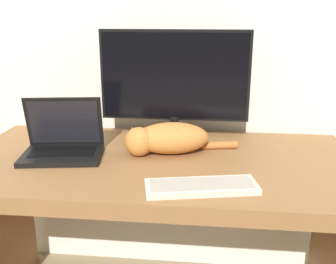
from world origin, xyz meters
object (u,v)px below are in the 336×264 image
external_keyboard (201,187)px  cat (167,138)px  monitor (174,82)px  laptop (63,144)px

external_keyboard → cat: (-0.15, 0.33, 0.05)m
monitor → laptop: bearing=-149.1°
laptop → cat: bearing=0.9°
cat → external_keyboard: bearing=-77.0°
cat → laptop: bearing=178.3°
laptop → external_keyboard: laptop is taller
monitor → external_keyboard: monitor is taller
external_keyboard → cat: cat is taller
cat → monitor: bearing=74.5°
monitor → external_keyboard: bearing=-75.1°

